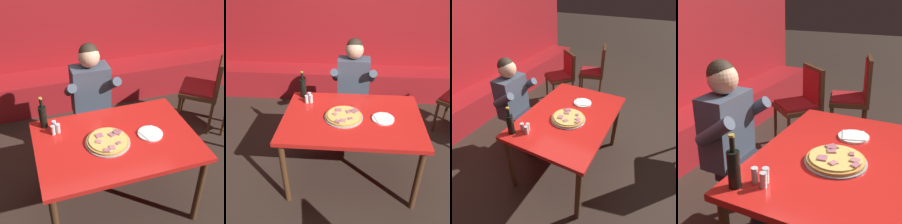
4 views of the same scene
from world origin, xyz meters
The scene contains 12 objects.
ground_plane centered at (0.00, 0.00, 0.00)m, with size 24.00×24.00×0.00m, color #33261E.
booth_bench centered at (0.00, 1.86, 0.23)m, with size 6.46×0.48×0.46m, color #A3191E.
main_dining_table centered at (0.00, 0.00, 0.68)m, with size 1.32×0.91×0.76m.
pizza centered at (-0.08, -0.02, 0.78)m, with size 0.37×0.37×0.05m.
plate_white_paper centered at (0.29, -0.03, 0.77)m, with size 0.21×0.21×0.02m.
beer_bottle centered at (-0.54, 0.36, 0.87)m, with size 0.07×0.07×0.29m.
shaker_black_pepper centered at (-0.46, 0.29, 0.80)m, with size 0.04×0.04×0.09m.
shaker_oregano centered at (-0.44, 0.24, 0.80)m, with size 0.04×0.04×0.09m.
shaker_red_pepper_flakes centered at (-0.48, 0.22, 0.80)m, with size 0.04×0.04×0.09m.
diner_seated_blue_shirt centered at (-0.01, 0.73, 0.71)m, with size 0.53×0.53×1.27m.
dining_chair_near_right centered at (1.80, 0.35, 0.60)m, with size 0.54×0.54×1.02m.
dining_chair_far_left centered at (1.43, 0.86, 0.55)m, with size 0.62×0.62×0.92m.
Camera 3 is at (-1.62, -0.80, 2.01)m, focal length 32.00 mm.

